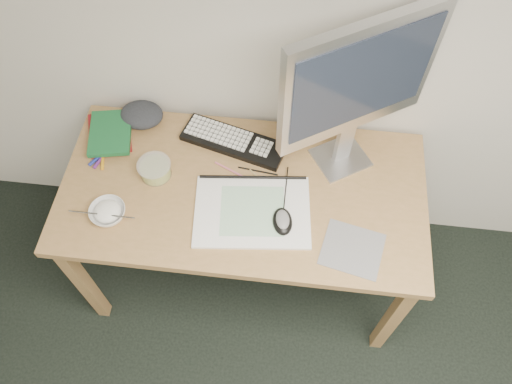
# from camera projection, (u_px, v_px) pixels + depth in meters

# --- Properties ---
(desk) EXTENTS (1.40, 0.70, 0.75)m
(desk) POSITION_uv_depth(u_px,v_px,m) (243.00, 201.00, 1.97)
(desk) COLOR #A87C4D
(desk) RESTS_ON ground
(mousepad) EXTENTS (0.25, 0.23, 0.00)m
(mousepad) POSITION_uv_depth(u_px,v_px,m) (352.00, 249.00, 1.77)
(mousepad) COLOR gray
(mousepad) RESTS_ON desk
(sketchpad) EXTENTS (0.45, 0.35, 0.01)m
(sketchpad) POSITION_uv_depth(u_px,v_px,m) (252.00, 212.00, 1.85)
(sketchpad) COLOR white
(sketchpad) RESTS_ON desk
(keyboard) EXTENTS (0.44, 0.24, 0.02)m
(keyboard) POSITION_uv_depth(u_px,v_px,m) (234.00, 142.00, 2.01)
(keyboard) COLOR black
(keyboard) RESTS_ON desk
(monitor) EXTENTS (0.51, 0.34, 0.67)m
(monitor) POSITION_uv_depth(u_px,v_px,m) (358.00, 84.00, 1.63)
(monitor) COLOR silver
(monitor) RESTS_ON desk
(mouse) EXTENTS (0.09, 0.13, 0.04)m
(mouse) POSITION_uv_depth(u_px,v_px,m) (283.00, 220.00, 1.80)
(mouse) COLOR black
(mouse) RESTS_ON sketchpad
(rice_bowl) EXTENTS (0.16, 0.16, 0.04)m
(rice_bowl) POSITION_uv_depth(u_px,v_px,m) (108.00, 213.00, 1.83)
(rice_bowl) COLOR white
(rice_bowl) RESTS_ON desk
(chopsticks) EXTENTS (0.23, 0.02, 0.02)m
(chopsticks) POSITION_uv_depth(u_px,v_px,m) (102.00, 214.00, 1.80)
(chopsticks) COLOR #B9B9BB
(chopsticks) RESTS_ON rice_bowl
(fruit_tub) EXTENTS (0.16, 0.16, 0.06)m
(fruit_tub) POSITION_uv_depth(u_px,v_px,m) (155.00, 169.00, 1.92)
(fruit_tub) COLOR gold
(fruit_tub) RESTS_ON desk
(book_red) EXTENTS (0.22, 0.26, 0.02)m
(book_red) POSITION_uv_depth(u_px,v_px,m) (110.00, 133.00, 2.04)
(book_red) COLOR maroon
(book_red) RESTS_ON desk
(book_green) EXTENTS (0.20, 0.25, 0.02)m
(book_green) POSITION_uv_depth(u_px,v_px,m) (110.00, 133.00, 2.01)
(book_green) COLOR #175E2F
(book_green) RESTS_ON book_red
(cloth_lump) EXTENTS (0.17, 0.15, 0.06)m
(cloth_lump) POSITION_uv_depth(u_px,v_px,m) (142.00, 115.00, 2.06)
(cloth_lump) COLOR #23262A
(cloth_lump) RESTS_ON desk
(pencil_pink) EXTENTS (0.19, 0.09, 0.01)m
(pencil_pink) POSITION_uv_depth(u_px,v_px,m) (237.00, 173.00, 1.94)
(pencil_pink) COLOR #CD667C
(pencil_pink) RESTS_ON desk
(pencil_tan) EXTENTS (0.13, 0.12, 0.01)m
(pencil_tan) POSITION_uv_depth(u_px,v_px,m) (264.00, 183.00, 1.92)
(pencil_tan) COLOR tan
(pencil_tan) RESTS_ON desk
(pencil_black) EXTENTS (0.16, 0.02, 0.01)m
(pencil_black) POSITION_uv_depth(u_px,v_px,m) (258.00, 171.00, 1.95)
(pencil_black) COLOR black
(pencil_black) RESTS_ON desk
(marker_blue) EXTENTS (0.09, 0.13, 0.01)m
(marker_blue) POSITION_uv_depth(u_px,v_px,m) (103.00, 154.00, 1.99)
(marker_blue) COLOR #1C2D99
(marker_blue) RESTS_ON desk
(marker_orange) EXTENTS (0.05, 0.14, 0.01)m
(marker_orange) POSITION_uv_depth(u_px,v_px,m) (103.00, 155.00, 1.98)
(marker_orange) COLOR orange
(marker_orange) RESTS_ON desk
(marker_purple) EXTENTS (0.05, 0.14, 0.01)m
(marker_purple) POSITION_uv_depth(u_px,v_px,m) (104.00, 155.00, 1.98)
(marker_purple) COLOR #612485
(marker_purple) RESTS_ON desk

